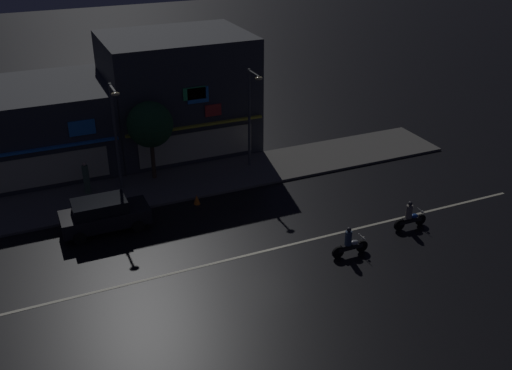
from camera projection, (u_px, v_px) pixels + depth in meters
name	position (u px, v px, depth m)	size (l,w,h in m)	color
ground_plane	(269.00, 250.00, 27.46)	(140.00, 140.00, 0.00)	black
lane_divider_stripe	(269.00, 250.00, 27.46)	(29.13, 0.16, 0.01)	beige
sidewalk_far	(209.00, 178.00, 34.29)	(30.67, 4.27, 0.14)	#5B5954
storefront_left_block	(30.00, 128.00, 34.79)	(9.49, 7.82, 5.00)	#383A3F
storefront_center_block	(178.00, 92.00, 37.22)	(9.00, 7.01, 7.36)	#383A3F
streetlamp_west	(116.00, 128.00, 31.15)	(0.44, 1.64, 6.10)	#47494C
streetlamp_mid	(251.00, 110.00, 33.94)	(0.44, 1.64, 6.01)	#47494C
pedestrian_on_sidewalk	(86.00, 179.00, 32.05)	(0.35, 0.35, 1.87)	#4C664C
street_tree	(150.00, 125.00, 32.66)	(2.62, 2.62, 4.64)	#473323
parked_car_near_kerb	(104.00, 214.00, 28.78)	(4.30, 1.98, 1.67)	black
motorcycle_lead	(410.00, 217.00, 29.01)	(1.90, 0.60, 1.52)	black
motorcycle_following	(350.00, 244.00, 26.80)	(1.90, 0.60, 1.52)	black
traffic_cone	(197.00, 199.00, 31.43)	(0.36, 0.36, 0.55)	orange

